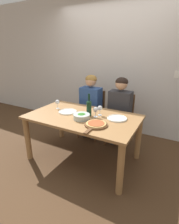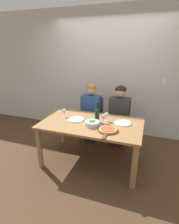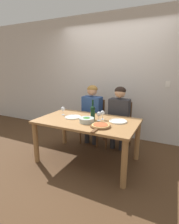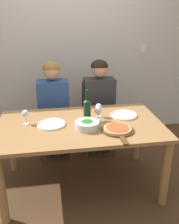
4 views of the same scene
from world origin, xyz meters
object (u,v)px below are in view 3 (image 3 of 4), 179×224
at_px(wine_bottle, 93,112).
at_px(dinner_plate_left, 73,117).
at_px(wine_glass_right, 99,114).
at_px(pizza_on_board, 100,126).
at_px(wine_glass_left, 63,109).
at_px(chair_left, 94,119).
at_px(person_man, 119,112).
at_px(person_woman, 92,109).
at_px(broccoli_bowl, 87,120).
at_px(wine_glass_centre, 103,113).
at_px(chair_right, 120,123).
at_px(dinner_plate_right, 118,121).

height_order(wine_bottle, dinner_plate_left, wine_bottle).
bearing_deg(wine_glass_right, pizza_on_board, -62.71).
bearing_deg(wine_glass_left, chair_left, 68.16).
xyz_separation_m(person_man, wine_glass_right, (-0.14, -0.64, 0.10)).
bearing_deg(pizza_on_board, dinner_plate_left, 158.84).
distance_m(person_woman, pizza_on_board, 1.07).
xyz_separation_m(broccoli_bowl, wine_glass_centre, (0.16, 0.26, 0.07)).
bearing_deg(broccoli_bowl, wine_bottle, 81.00).
distance_m(broccoli_bowl, pizza_on_board, 0.29).
distance_m(chair_left, wine_glass_centre, 0.87).
height_order(dinner_plate_left, wine_glass_right, wine_glass_right).
xyz_separation_m(chair_right, wine_glass_left, (-0.86, -0.72, 0.34)).
bearing_deg(dinner_plate_left, wine_glass_left, 165.90).
bearing_deg(broccoli_bowl, dinner_plate_left, 157.92).
xyz_separation_m(person_man, wine_glass_left, (-0.86, -0.61, 0.10)).
xyz_separation_m(dinner_plate_left, wine_glass_right, (0.47, 0.03, 0.10)).
height_order(wine_glass_right, wine_glass_centre, same).
distance_m(chair_right, pizza_on_board, 1.05).
xyz_separation_m(dinner_plate_right, wine_glass_right, (-0.30, -0.08, 0.10)).
relative_size(broccoli_bowl, dinner_plate_right, 0.82).
distance_m(person_woman, broccoli_bowl, 0.86).
distance_m(dinner_plate_left, wine_glass_left, 0.27).
bearing_deg(wine_glass_right, chair_left, 119.98).
bearing_deg(person_woman, person_man, 0.00).
height_order(wine_bottle, wine_glass_left, wine_bottle).
relative_size(wine_glass_left, wine_glass_centre, 1.00).
bearing_deg(wine_bottle, broccoli_bowl, -99.00).
relative_size(chair_left, wine_bottle, 2.73).
bearing_deg(chair_right, person_man, -90.00).
height_order(wine_bottle, dinner_plate_right, wine_bottle).
height_order(chair_right, wine_glass_centre, chair_right).
xyz_separation_m(chair_left, wine_glass_centre, (0.46, -0.66, 0.34)).
xyz_separation_m(broccoli_bowl, dinner_plate_right, (0.44, 0.25, -0.03)).
distance_m(dinner_plate_right, wine_glass_left, 1.02).
distance_m(chair_right, person_man, 0.27).
distance_m(chair_right, person_woman, 0.63).
bearing_deg(chair_left, dinner_plate_right, -42.42).
relative_size(chair_left, pizza_on_board, 2.04).
relative_size(chair_left, person_man, 0.74).
xyz_separation_m(chair_left, broccoli_bowl, (0.29, -0.91, 0.28)).
height_order(chair_left, wine_glass_left, chair_left).
bearing_deg(wine_bottle, dinner_plate_left, -174.97).
bearing_deg(wine_glass_left, person_woman, 64.67).
relative_size(chair_right, broccoli_bowl, 3.88).
xyz_separation_m(chair_left, dinner_plate_left, (-0.04, -0.78, 0.25)).
distance_m(chair_left, dinner_plate_left, 0.82).
relative_size(wine_bottle, wine_glass_centre, 2.21).
relative_size(wine_bottle, dinner_plate_right, 1.17).
relative_size(person_man, wine_bottle, 3.68).
height_order(person_woman, wine_glass_left, person_woman).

